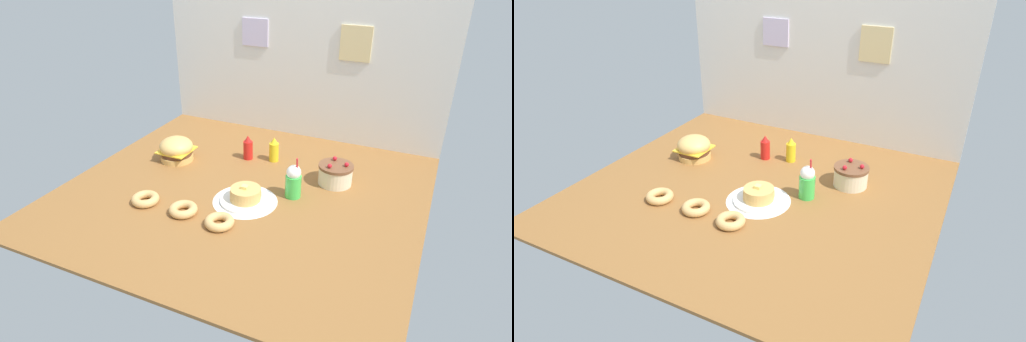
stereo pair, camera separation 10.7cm
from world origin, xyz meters
TOP-DOWN VIEW (x-y plane):
  - ground_plane at (0.00, 0.00)m, footprint 2.15×1.99m
  - back_wall at (0.00, 0.99)m, footprint 2.15×0.04m
  - doily_mat at (0.07, -0.10)m, footprint 0.39×0.39m
  - burger at (-0.61, 0.20)m, footprint 0.23×0.23m
  - pancake_stack at (0.07, -0.11)m, footprint 0.30×0.30m
  - layer_cake at (0.49, 0.33)m, footprint 0.22×0.22m
  - ketchup_bottle at (-0.16, 0.42)m, footprint 0.07×0.07m
  - mustard_bottle at (0.02, 0.47)m, footprint 0.07×0.07m
  - cream_soda_cup at (0.30, 0.07)m, footprint 0.10×0.10m
  - donut_pink_glaze at (-0.46, -0.36)m, footprint 0.16×0.16m
  - donut_chocolate at (-0.20, -0.36)m, footprint 0.16×0.16m
  - donut_vanilla at (0.05, -0.38)m, footprint 0.16×0.16m

SIDE VIEW (x-z plane):
  - ground_plane at x=0.00m, z-range -0.02..0.00m
  - doily_mat at x=0.07m, z-range 0.00..0.00m
  - donut_pink_glaze at x=-0.46m, z-range 0.00..0.05m
  - donut_chocolate at x=-0.20m, z-range 0.00..0.05m
  - donut_vanilla at x=0.05m, z-range 0.00..0.05m
  - pancake_stack at x=0.07m, z-range -0.01..0.09m
  - layer_cake at x=0.49m, z-range -0.01..0.15m
  - burger at x=-0.61m, z-range 0.00..0.16m
  - ketchup_bottle at x=-0.16m, z-range -0.01..0.17m
  - mustard_bottle at x=0.02m, z-range -0.01..0.17m
  - cream_soda_cup at x=0.30m, z-range -0.03..0.23m
  - back_wall at x=0.00m, z-range 0.00..1.08m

